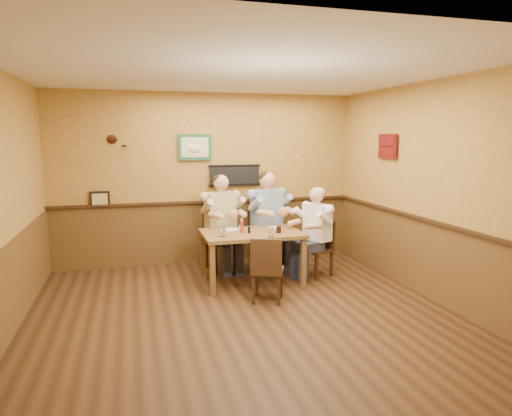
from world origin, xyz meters
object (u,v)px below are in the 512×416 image
Objects in this scene: pepper_shaker at (249,230)px; chair_back_left at (221,240)px; water_glass_mid at (271,232)px; hot_sauce_bottle at (242,226)px; diner_white_elder at (317,237)px; cola_tumbler at (279,229)px; water_glass_left at (222,232)px; dining_table at (252,238)px; diner_tan_shirt at (221,227)px; chair_back_right at (267,238)px; salt_shaker at (240,228)px; chair_right_end at (317,249)px; chair_near_side at (268,269)px; diner_blue_polo at (267,225)px.

chair_back_left is at bearing 105.74° from pepper_shaker.
hot_sauce_bottle is at bearing 130.24° from water_glass_mid.
diner_white_elder is 0.74m from cola_tumbler.
water_glass_left reaches higher than pepper_shaker.
diner_tan_shirt is (-0.29, 0.80, 0.02)m from dining_table.
dining_table is 11.34× the size of water_glass_mid.
chair_back_right is at bearing -19.40° from diner_tan_shirt.
chair_back_right is 0.93m from salt_shaker.
diner_white_elder is 1.20m from hot_sauce_bottle.
hot_sauce_bottle is (-1.18, -0.06, 0.42)m from chair_right_end.
chair_back_right is at bearing 45.01° from water_glass_left.
chair_back_left reaches higher than salt_shaker.
diner_tan_shirt is 1.52m from diner_white_elder.
chair_back_left is 7.70× the size of water_glass_mid.
chair_back_left is at bearing 110.24° from dining_table.
chair_right_end and chair_near_side have the same top height.
dining_table is 0.85m from diner_tan_shirt.
water_glass_left is (-0.47, 0.58, 0.39)m from chair_near_side.
water_glass_left is 0.66m from water_glass_mid.
diner_tan_shirt reaches higher than chair_back_right.
water_glass_left is at bearing -150.20° from chair_back_right.
chair_right_end is 1.31m from chair_near_side.
chair_back_left reaches higher than chair_near_side.
diner_blue_polo reaches higher than water_glass_left.
chair_right_end is at bearing 18.15° from cola_tumbler.
chair_back_left is 0.78× the size of diner_white_elder.
diner_blue_polo is 15.59× the size of pepper_shaker.
pepper_shaker is (0.10, -0.12, -0.00)m from salt_shaker.
chair_near_side is at bearing -89.36° from dining_table.
water_glass_mid is 1.39× the size of pepper_shaker.
water_glass_left is (-0.17, -0.98, 0.14)m from diner_tan_shirt.
pepper_shaker is (-0.49, -0.78, 0.31)m from chair_back_right.
chair_right_end is 0.70× the size of diner_white_elder.
diner_white_elder reaches higher than chair_right_end.
pepper_shaker is at bearing 165.41° from cola_tumbler.
cola_tumbler is at bearing 49.94° from water_glass_mid.
chair_back_right is 10.91× the size of pepper_shaker.
diner_white_elder is 13.10× the size of salt_shaker.
cola_tumbler is (0.65, -0.96, 0.12)m from diner_tan_shirt.
chair_near_side is 0.88m from hot_sauce_bottle.
chair_right_end is at bearing 0.00° from diner_white_elder.
cola_tumbler reaches higher than salt_shaker.
diner_blue_polo is at bearing -160.91° from diner_white_elder.
diner_tan_shirt is at bearing 158.55° from diner_blue_polo.
diner_blue_polo is (0.43, 1.48, 0.27)m from chair_near_side.
chair_near_side is 8.83× the size of cola_tumbler.
chair_back_left reaches higher than chair_right_end.
water_glass_left is (-0.46, -0.18, 0.16)m from dining_table.
dining_table is 0.41m from cola_tumbler.
dining_table is at bearing -65.80° from chair_near_side.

